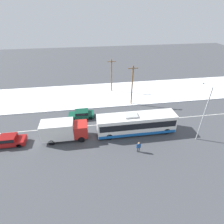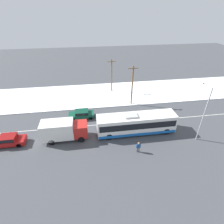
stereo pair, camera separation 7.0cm
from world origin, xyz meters
name	(u,v)px [view 1 (the left image)]	position (x,y,z in m)	size (l,w,h in m)	color
ground_plane	(120,123)	(0.00, 0.00, 0.00)	(120.00, 120.00, 0.00)	#424449
snow_lot	(110,94)	(0.00, 10.88, 0.06)	(80.00, 11.31, 0.12)	white
lane_marking_center	(120,123)	(0.00, 0.00, 0.00)	(60.00, 0.12, 0.00)	silver
city_bus	(136,124)	(1.92, -2.66, 1.56)	(11.55, 2.57, 3.19)	white
box_truck	(63,130)	(-8.55, -2.68, 1.62)	(6.31, 2.30, 2.93)	silver
sedan_car	(82,114)	(-6.12, 2.50, 0.75)	(4.19, 1.80, 1.36)	#0F4733
parked_car_near_truck	(9,140)	(-15.88, -2.80, 0.80)	(4.04, 1.80, 1.46)	maroon
pedestrian_at_stop	(139,146)	(1.16, -6.76, 0.98)	(0.58, 0.26, 1.60)	#23232D
streetlamp	(204,107)	(10.11, -5.11, 5.02)	(0.36, 2.39, 8.08)	#9EA3A8
utility_pole_roadside	(132,85)	(3.32, 5.94, 3.97)	(1.80, 0.24, 7.56)	brown
utility_pole_snowlot	(112,75)	(0.45, 12.31, 3.71)	(1.80, 0.24, 7.06)	brown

